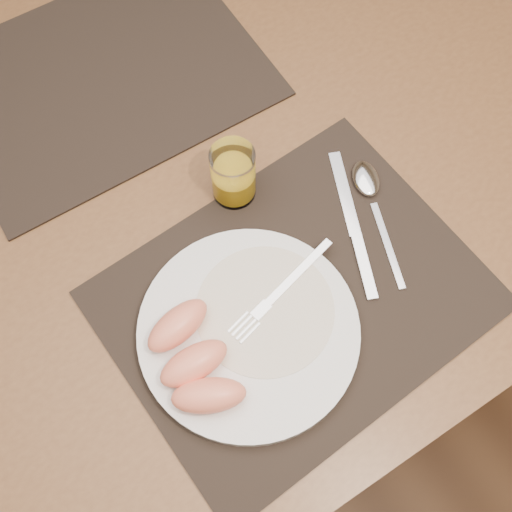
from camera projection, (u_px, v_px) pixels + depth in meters
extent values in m
plane|color=brown|center=(222.00, 336.00, 1.57)|extent=(5.00, 5.00, 0.00)
cube|color=brown|center=(196.00, 185.00, 0.90)|extent=(1.40, 0.90, 0.04)
cylinder|color=brown|center=(358.00, 26.00, 1.50)|extent=(0.06, 0.06, 0.71)
cube|color=black|center=(295.00, 299.00, 0.81)|extent=(0.47, 0.38, 0.00)
cube|color=black|center=(103.00, 77.00, 0.95)|extent=(0.45, 0.36, 0.00)
cylinder|color=white|center=(249.00, 331.00, 0.78)|extent=(0.27, 0.27, 0.02)
cylinder|color=white|center=(265.00, 310.00, 0.78)|extent=(0.17, 0.17, 0.00)
cube|color=silver|center=(299.00, 272.00, 0.80)|extent=(0.11, 0.04, 0.00)
cube|color=silver|center=(261.00, 310.00, 0.78)|extent=(0.03, 0.02, 0.00)
cube|color=silver|center=(244.00, 328.00, 0.77)|extent=(0.04, 0.03, 0.00)
cube|color=silver|center=(344.00, 193.00, 0.86)|extent=(0.06, 0.13, 0.00)
cube|color=silver|center=(364.00, 267.00, 0.82)|extent=(0.05, 0.09, 0.01)
cube|color=silver|center=(387.00, 245.00, 0.83)|extent=(0.05, 0.12, 0.00)
ellipsoid|color=silver|center=(366.00, 178.00, 0.87)|extent=(0.05, 0.07, 0.01)
cylinder|color=white|center=(233.00, 174.00, 0.83)|extent=(0.06, 0.06, 0.09)
cylinder|color=yellow|center=(234.00, 182.00, 0.84)|extent=(0.05, 0.05, 0.04)
ellipsoid|color=#FF8C68|center=(209.00, 395.00, 0.72)|extent=(0.10, 0.07, 0.03)
ellipsoid|color=#FF8C68|center=(194.00, 363.00, 0.74)|extent=(0.09, 0.04, 0.03)
ellipsoid|color=#FF8C68|center=(178.00, 325.00, 0.76)|extent=(0.09, 0.06, 0.03)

